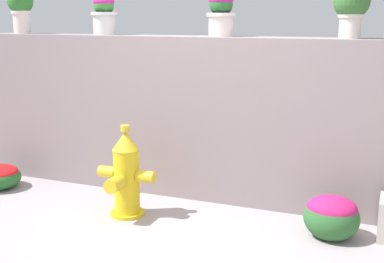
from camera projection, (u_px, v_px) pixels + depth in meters
name	position (u px, v px, depth m)	size (l,w,h in m)	color
ground_plane	(171.00, 238.00, 4.05)	(24.00, 24.00, 0.00)	#A09398
stone_wall	(216.00, 119.00, 4.85)	(5.22, 0.42, 1.54)	gray
potted_plant_0	(20.00, 4.00, 5.45)	(0.29, 0.29, 0.47)	silver
potted_plant_1	(104.00, 13.00, 5.10)	(0.26, 0.26, 0.39)	silver
potted_plant_2	(221.00, 12.00, 4.63)	(0.26, 0.26, 0.39)	silver
potted_plant_3	(352.00, 2.00, 4.17)	(0.32, 0.32, 0.45)	beige
fire_hydrant	(126.00, 176.00, 4.43)	(0.53, 0.43, 0.81)	yellow
flower_bush_right	(332.00, 215.00, 4.02)	(0.44, 0.39, 0.36)	#2D622E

